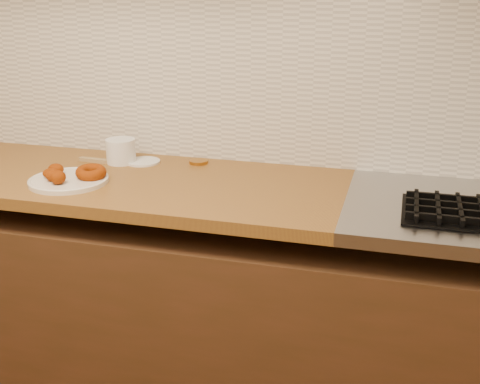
# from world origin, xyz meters

# --- Properties ---
(wall_back) EXTENTS (4.00, 0.02, 2.70)m
(wall_back) POSITION_xyz_m (0.00, 2.00, 1.35)
(wall_back) COLOR beige
(wall_back) RESTS_ON ground
(base_cabinet) EXTENTS (3.60, 0.60, 0.77)m
(base_cabinet) POSITION_xyz_m (0.00, 1.69, 0.39)
(base_cabinet) COLOR #4A2A19
(base_cabinet) RESTS_ON floor
(butcher_block) EXTENTS (2.30, 0.62, 0.04)m
(butcher_block) POSITION_xyz_m (-0.65, 1.69, 0.88)
(butcher_block) COLOR olive
(butcher_block) RESTS_ON base_cabinet
(backsplash) EXTENTS (3.60, 0.02, 0.60)m
(backsplash) POSITION_xyz_m (0.00, 1.99, 1.20)
(backsplash) COLOR silver
(backsplash) RESTS_ON wall_back
(donut_plate) EXTENTS (0.26, 0.26, 0.01)m
(donut_plate) POSITION_xyz_m (-0.41, 1.57, 0.91)
(donut_plate) COLOR silver
(donut_plate) RESTS_ON butcher_block
(ring_donut) EXTENTS (0.15, 0.15, 0.05)m
(ring_donut) POSITION_xyz_m (-0.34, 1.60, 0.93)
(ring_donut) COLOR #7F2F00
(ring_donut) RESTS_ON donut_plate
(fried_dough_chunks) EXTENTS (0.12, 0.14, 0.05)m
(fried_dough_chunks) POSITION_xyz_m (-0.44, 1.55, 0.93)
(fried_dough_chunks) COLOR #7F2F00
(fried_dough_chunks) RESTS_ON donut_plate
(plastic_tub) EXTENTS (0.13, 0.13, 0.09)m
(plastic_tub) POSITION_xyz_m (-0.34, 1.84, 0.94)
(plastic_tub) COLOR white
(plastic_tub) RESTS_ON butcher_block
(tub_lid) EXTENTS (0.15, 0.15, 0.01)m
(tub_lid) POSITION_xyz_m (-0.27, 1.86, 0.90)
(tub_lid) COLOR silver
(tub_lid) RESTS_ON butcher_block
(brass_jar_lid) EXTENTS (0.09, 0.09, 0.01)m
(brass_jar_lid) POSITION_xyz_m (-0.07, 1.90, 0.91)
(brass_jar_lid) COLOR #AF772A
(brass_jar_lid) RESTS_ON butcher_block
(wooden_utensil) EXTENTS (0.18, 0.03, 0.01)m
(wooden_utensil) POSITION_xyz_m (-0.42, 1.82, 0.91)
(wooden_utensil) COLOR #977C4F
(wooden_utensil) RESTS_ON butcher_block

